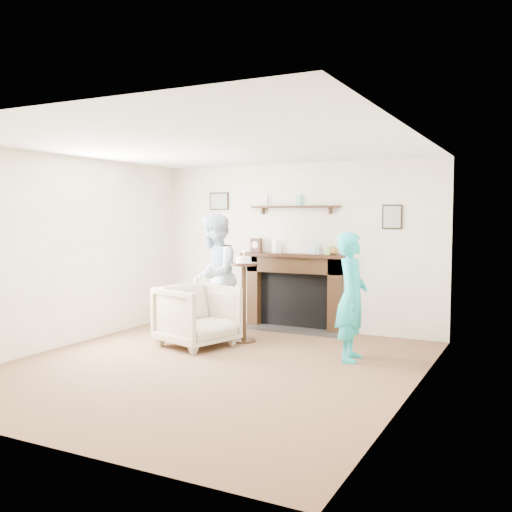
{
  "coord_description": "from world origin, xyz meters",
  "views": [
    {
      "loc": [
        3.36,
        -5.47,
        1.71
      ],
      "look_at": [
        0.12,
        0.9,
        1.21
      ],
      "focal_mm": 40.0,
      "sensor_mm": 36.0,
      "label": 1
    }
  ],
  "objects_px": {
    "armchair": "(198,346)",
    "pedestal_table": "(244,286)",
    "man": "(214,337)",
    "woman": "(351,360)"
  },
  "relations": [
    {
      "from": "armchair",
      "to": "woman",
      "type": "distance_m",
      "value": 2.04
    },
    {
      "from": "woman",
      "to": "pedestal_table",
      "type": "bearing_deg",
      "value": 70.94
    },
    {
      "from": "woman",
      "to": "pedestal_table",
      "type": "height_order",
      "value": "pedestal_table"
    },
    {
      "from": "armchair",
      "to": "pedestal_table",
      "type": "height_order",
      "value": "pedestal_table"
    },
    {
      "from": "man",
      "to": "armchair",
      "type": "bearing_deg",
      "value": -7.76
    },
    {
      "from": "man",
      "to": "pedestal_table",
      "type": "height_order",
      "value": "pedestal_table"
    },
    {
      "from": "armchair",
      "to": "man",
      "type": "relative_size",
      "value": 0.51
    },
    {
      "from": "man",
      "to": "woman",
      "type": "relative_size",
      "value": 1.14
    },
    {
      "from": "armchair",
      "to": "woman",
      "type": "xyz_separation_m",
      "value": [
        2.03,
        0.21,
        0.0
      ]
    },
    {
      "from": "pedestal_table",
      "to": "man",
      "type": "bearing_deg",
      "value": 170.89
    }
  ]
}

